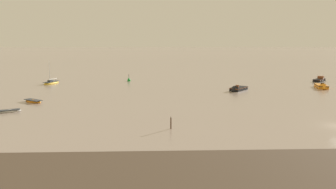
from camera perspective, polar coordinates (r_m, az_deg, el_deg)
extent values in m
ellipsoid|color=gold|center=(101.47, -18.70, 1.79)|extent=(3.91, 6.21, 1.03)
cube|color=#33383F|center=(101.42, -18.71, 2.02)|extent=(3.41, 5.32, 0.10)
cube|color=#33383F|center=(101.15, -18.82, 2.16)|extent=(1.47, 1.71, 0.37)
cylinder|color=#B7BABF|center=(100.69, -18.98, 3.64)|extent=(0.10, 0.10, 5.65)
cylinder|color=beige|center=(101.92, -18.47, 2.45)|extent=(1.40, 3.12, 0.21)
ellipsoid|color=white|center=(66.08, -24.65, -2.52)|extent=(3.76, 2.64, 0.57)
cube|color=#33383F|center=(66.03, -24.66, -2.31)|extent=(3.49, 2.50, 0.08)
cube|color=#33383F|center=(66.05, -24.65, -2.39)|extent=(0.68, 1.09, 0.06)
cube|color=orange|center=(96.81, 23.97, 1.17)|extent=(3.61, 6.05, 1.11)
cone|color=orange|center=(93.95, 24.36, 0.92)|extent=(2.58, 2.24, 2.23)
cube|color=black|center=(96.69, 24.00, 1.41)|extent=(3.68, 6.19, 0.12)
cube|color=black|center=(95.86, 24.12, 1.61)|extent=(0.84, 0.65, 0.62)
cube|color=black|center=(99.47, 23.64, 1.49)|extent=(0.51, 0.44, 0.79)
cube|color=black|center=(110.91, 23.68, 2.13)|extent=(4.92, 4.95, 0.97)
cone|color=black|center=(113.35, 24.11, 2.24)|extent=(2.47, 2.46, 1.95)
cube|color=brown|center=(110.93, 23.71, 2.32)|extent=(5.02, 5.06, 0.11)
cube|color=brown|center=(111.93, 23.91, 2.62)|extent=(1.93, 1.92, 0.75)
cube|color=#384751|center=(112.48, 24.01, 2.67)|extent=(1.24, 1.22, 0.60)
cube|color=black|center=(108.63, 23.28, 2.10)|extent=(0.49, 0.49, 0.69)
cube|color=black|center=(86.10, 11.60, 0.86)|extent=(5.25, 5.59, 1.07)
cone|color=black|center=(83.60, 10.72, 0.63)|extent=(2.73, 2.68, 2.14)
cube|color=brown|center=(85.98, 11.59, 1.12)|extent=(5.36, 5.72, 0.12)
cube|color=brown|center=(85.24, 11.37, 1.34)|extent=(0.85, 0.82, 0.59)
cube|color=black|center=(88.43, 12.39, 1.16)|extent=(0.54, 0.53, 0.76)
ellipsoid|color=orange|center=(74.10, -21.37, -1.06)|extent=(4.52, 3.94, 0.71)
cube|color=#33383F|center=(74.05, -21.38, -0.83)|extent=(4.22, 3.70, 0.09)
cube|color=#33383F|center=(74.07, -21.38, -0.91)|extent=(1.06, 1.28, 0.07)
cylinder|color=#198C2D|center=(102.41, -6.47, 2.28)|extent=(0.90, 0.90, 0.70)
cone|color=#198C2D|center=(102.33, -6.48, 2.67)|extent=(0.72, 0.72, 0.70)
cylinder|color=black|center=(102.24, -6.49, 3.12)|extent=(0.10, 0.10, 0.90)
cylinder|color=#4C3323|center=(49.01, 0.48, -4.81)|extent=(0.18, 0.18, 1.92)
cylinder|color=silver|center=(48.80, 0.48, -3.79)|extent=(0.22, 0.22, 0.08)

